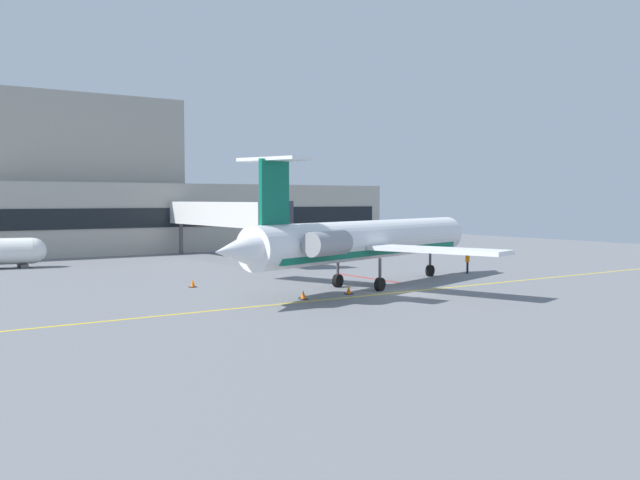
% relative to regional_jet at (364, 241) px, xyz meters
% --- Properties ---
extents(ground, '(120.00, 120.00, 0.11)m').
position_rel_regional_jet_xyz_m(ground, '(0.62, -3.20, -3.33)').
color(ground, slate).
extents(terminal_building, '(69.23, 16.56, 18.08)m').
position_rel_regional_jet_xyz_m(terminal_building, '(-4.49, 45.28, 3.10)').
color(terminal_building, '#ADA89E').
rests_on(terminal_building, ground).
extents(jet_bridge_west, '(2.40, 22.90, 5.95)m').
position_rel_regional_jet_xyz_m(jet_bridge_west, '(1.92, 24.59, 1.30)').
color(jet_bridge_west, silver).
rests_on(jet_bridge_west, ground).
extents(regional_jet, '(28.00, 20.62, 8.50)m').
position_rel_regional_jet_xyz_m(regional_jet, '(0.00, 0.00, 0.00)').
color(regional_jet, white).
rests_on(regional_jet, ground).
extents(baggage_tug, '(2.21, 3.26, 2.14)m').
position_rel_regional_jet_xyz_m(baggage_tug, '(10.30, 26.38, -2.32)').
color(baggage_tug, silver).
rests_on(baggage_tug, ground).
extents(pushback_tractor, '(3.65, 3.04, 2.29)m').
position_rel_regional_jet_xyz_m(pushback_tractor, '(17.47, 21.76, -2.26)').
color(pushback_tractor, silver).
rests_on(pushback_tractor, ground).
extents(fuel_tank, '(6.58, 3.15, 2.68)m').
position_rel_regional_jet_xyz_m(fuel_tank, '(-17.38, 28.83, -1.79)').
color(fuel_tank, white).
rests_on(fuel_tank, ground).
extents(marshaller, '(0.66, 0.64, 2.03)m').
position_rel_regional_jet_xyz_m(marshaller, '(13.02, 2.83, -2.23)').
color(marshaller, '#191E33').
rests_on(marshaller, ground).
extents(safety_cone_alpha, '(0.47, 0.47, 0.55)m').
position_rel_regional_jet_xyz_m(safety_cone_alpha, '(-9.48, 7.12, -3.03)').
color(safety_cone_alpha, orange).
rests_on(safety_cone_alpha, ground).
extents(safety_cone_bravo, '(0.47, 0.47, 0.55)m').
position_rel_regional_jet_xyz_m(safety_cone_bravo, '(-6.39, -2.16, -3.03)').
color(safety_cone_bravo, orange).
rests_on(safety_cone_bravo, ground).
extents(safety_cone_charlie, '(0.47, 0.47, 0.55)m').
position_rel_regional_jet_xyz_m(safety_cone_charlie, '(-2.71, -1.87, -3.03)').
color(safety_cone_charlie, orange).
rests_on(safety_cone_charlie, ground).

